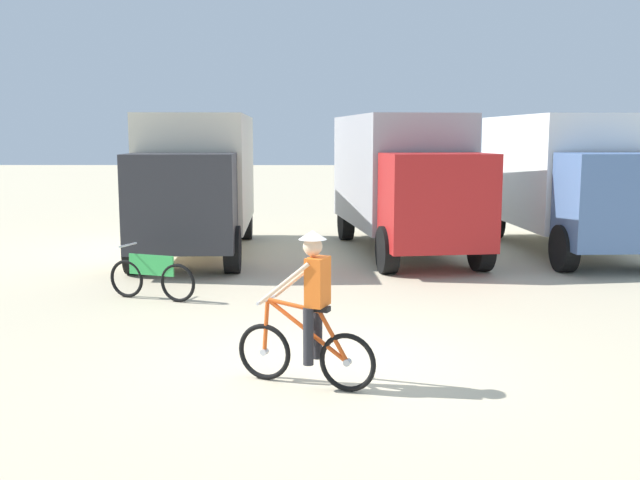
% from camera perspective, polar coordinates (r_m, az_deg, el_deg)
% --- Properties ---
extents(ground_plane, '(120.00, 120.00, 0.00)m').
position_cam_1_polar(ground_plane, '(9.40, 0.70, -9.65)').
color(ground_plane, beige).
extents(box_truck_cream_rv, '(2.70, 6.86, 3.35)m').
position_cam_1_polar(box_truck_cream_rv, '(18.03, -9.52, 4.92)').
color(box_truck_cream_rv, beige).
rests_on(box_truck_cream_rv, ground).
extents(box_truck_grey_hauler, '(3.29, 7.01, 3.35)m').
position_cam_1_polar(box_truck_grey_hauler, '(18.01, 6.53, 4.98)').
color(box_truck_grey_hauler, '#9E9EA3').
rests_on(box_truck_grey_hauler, ground).
extents(box_truck_white_box, '(2.79, 6.89, 3.35)m').
position_cam_1_polar(box_truck_white_box, '(19.00, 18.55, 4.78)').
color(box_truck_white_box, white).
rests_on(box_truck_white_box, ground).
extents(cyclist_orange_shirt, '(1.62, 0.78, 1.82)m').
position_cam_1_polar(cyclist_orange_shirt, '(8.38, -0.83, -5.86)').
color(cyclist_orange_shirt, black).
rests_on(cyclist_orange_shirt, ground).
extents(bicycle_spare, '(1.64, 0.73, 0.97)m').
position_cam_1_polar(bicycle_spare, '(13.15, -13.02, -2.87)').
color(bicycle_spare, black).
rests_on(bicycle_spare, ground).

